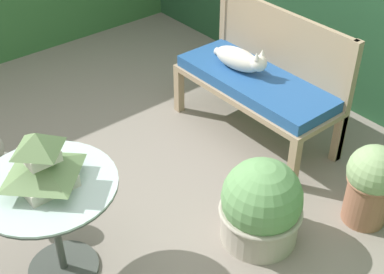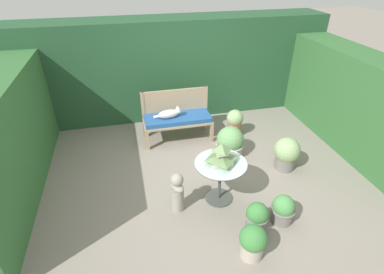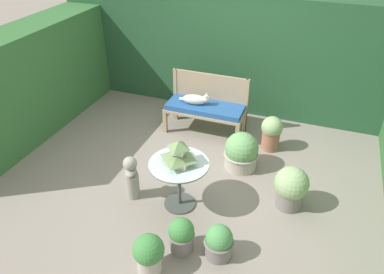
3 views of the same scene
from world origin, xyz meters
The scene contains 15 objects.
ground centered at (0.00, 0.00, 0.00)m, with size 30.00×30.00×0.00m, color gray.
foliage_hedge_back centered at (0.00, 2.33, 1.01)m, with size 6.40×0.85×2.02m, color #234C2D.
foliage_hedge_left centered at (-2.85, 0.15, 0.83)m, with size 0.70×3.50×1.67m, color #336633.
garden_bench centered at (-0.21, 1.05, 0.42)m, with size 1.27×0.52×0.50m.
bench_backrest centered at (-0.21, 1.30, 0.65)m, with size 1.27×0.06×0.93m.
cat centered at (-0.36, 1.04, 0.58)m, with size 0.52×0.21×0.21m.
patio_table centered at (0.06, -0.71, 0.51)m, with size 0.72×0.72×0.64m.
pagoda_birdhouse centered at (0.06, -0.71, 0.78)m, with size 0.35×0.35×0.31m.
garden_bust centered at (-0.57, -0.78, 0.31)m, with size 0.22×0.28×0.61m.
potted_plant_hedge_corner centered at (0.35, -1.37, 0.21)m, with size 0.30×0.30×0.42m.
potted_plant_patio_mid centered at (0.13, -1.73, 0.24)m, with size 0.33×0.33×0.46m.
potted_plant_table_near centered at (0.89, 0.94, 0.29)m, with size 0.32×0.32×0.55m.
potted_plant_path_edge centered at (0.75, -1.30, 0.19)m, with size 0.33×0.33×0.40m.
potted_plant_bench_left centered at (1.35, -0.26, 0.30)m, with size 0.42×0.42×0.57m.
potted_plant_bench_right centered at (0.58, 0.32, 0.25)m, with size 0.50×0.50×0.55m.
Camera 3 is at (1.43, -3.97, 3.28)m, focal length 35.00 mm.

